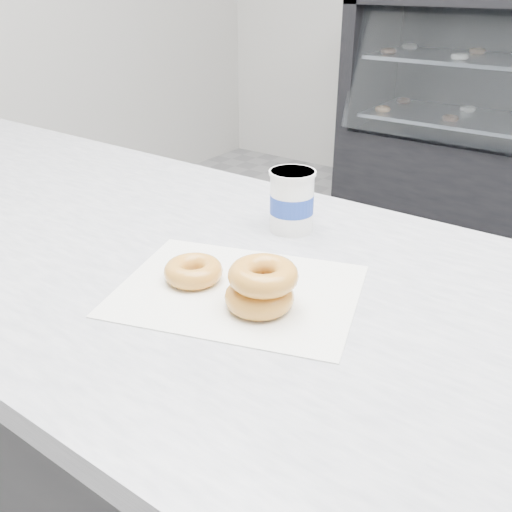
{
  "coord_description": "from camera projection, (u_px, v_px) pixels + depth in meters",
  "views": [
    {
      "loc": [
        0.39,
        -1.2,
        1.31
      ],
      "look_at": [
        -0.06,
        -0.59,
        0.93
      ],
      "focal_mm": 40.0,
      "sensor_mm": 36.0,
      "label": 1
    }
  ],
  "objects": [
    {
      "name": "ground",
      "position": [
        393.0,
        476.0,
        1.66
      ],
      "size": [
        5.0,
        5.0,
        0.0
      ],
      "primitive_type": "plane",
      "color": "gray",
      "rests_on": "ground"
    },
    {
      "name": "counter",
      "position": [
        280.0,
        507.0,
        1.02
      ],
      "size": [
        3.06,
        0.76,
        0.9
      ],
      "color": "#333335",
      "rests_on": "ground"
    },
    {
      "name": "wax_paper",
      "position": [
        238.0,
        290.0,
        0.82
      ],
      "size": [
        0.41,
        0.36,
        0.0
      ],
      "primitive_type": "cube",
      "rotation": [
        0.0,
        0.0,
        0.33
      ],
      "color": "white",
      "rests_on": "counter"
    },
    {
      "name": "donut_single",
      "position": [
        193.0,
        271.0,
        0.84
      ],
      "size": [
        0.11,
        0.11,
        0.03
      ],
      "primitive_type": "torus",
      "rotation": [
        0.0,
        0.0,
        0.27
      ],
      "color": "gold",
      "rests_on": "wax_paper"
    },
    {
      "name": "donut_stack",
      "position": [
        261.0,
        286.0,
        0.76
      ],
      "size": [
        0.13,
        0.13,
        0.07
      ],
      "color": "gold",
      "rests_on": "wax_paper"
    },
    {
      "name": "coffee_cup",
      "position": [
        292.0,
        200.0,
        1.0
      ],
      "size": [
        0.1,
        0.1,
        0.11
      ],
      "rotation": [
        0.0,
        0.0,
        -0.43
      ],
      "color": "white",
      "rests_on": "counter"
    }
  ]
}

